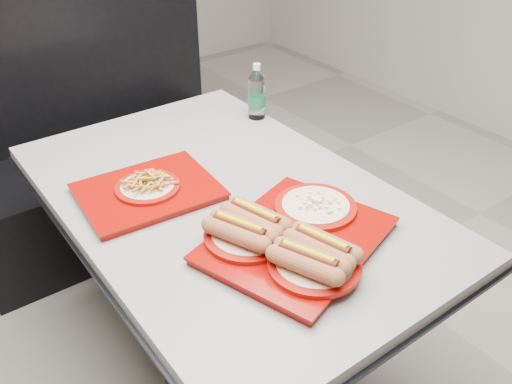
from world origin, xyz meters
TOP-DOWN VIEW (x-y plane):
  - ground at (0.00, 0.00)m, footprint 6.00×6.00m
  - diner_table at (0.00, 0.00)m, footprint 0.92×1.42m
  - booth_bench at (0.00, 1.09)m, footprint 1.30×0.57m
  - tray_near at (-0.00, -0.33)m, footprint 0.58×0.51m
  - tray_far at (-0.19, 0.13)m, footprint 0.43×0.35m
  - water_bottle at (0.41, 0.38)m, footprint 0.07×0.07m

SIDE VIEW (x-z plane):
  - ground at x=0.00m, z-range 0.00..0.00m
  - booth_bench at x=0.00m, z-range -0.27..1.08m
  - diner_table at x=0.00m, z-range 0.21..0.96m
  - tray_far at x=-0.19m, z-range 0.73..0.81m
  - tray_near at x=0.00m, z-range 0.74..0.84m
  - water_bottle at x=0.41m, z-range 0.74..0.95m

